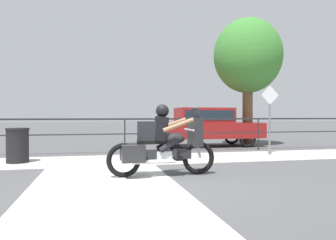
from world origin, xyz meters
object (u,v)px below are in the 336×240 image
(tree_behind_sign, at_px, (248,57))
(trash_bin, at_px, (18,145))
(parked_car, at_px, (207,124))
(motorcycle, at_px, (162,143))
(street_sign, at_px, (270,112))

(tree_behind_sign, bearing_deg, trash_bin, -158.20)
(parked_car, xyz_separation_m, trash_bin, (-6.78, -3.43, -0.45))
(parked_car, relative_size, trash_bin, 4.51)
(motorcycle, height_order, trash_bin, motorcycle)
(parked_car, bearing_deg, tree_behind_sign, -3.10)
(trash_bin, relative_size, street_sign, 0.42)
(motorcycle, bearing_deg, parked_car, 57.33)
(parked_car, relative_size, tree_behind_sign, 0.79)
(parked_car, bearing_deg, trash_bin, -156.97)
(street_sign, distance_m, tree_behind_sign, 4.25)
(trash_bin, xyz_separation_m, street_sign, (7.77, 0.10, 0.93))
(motorcycle, bearing_deg, tree_behind_sign, 45.64)
(street_sign, xyz_separation_m, tree_behind_sign, (0.86, 3.35, 2.47))
(motorcycle, xyz_separation_m, trash_bin, (-3.51, 2.78, -0.22))
(motorcycle, distance_m, trash_bin, 4.49)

